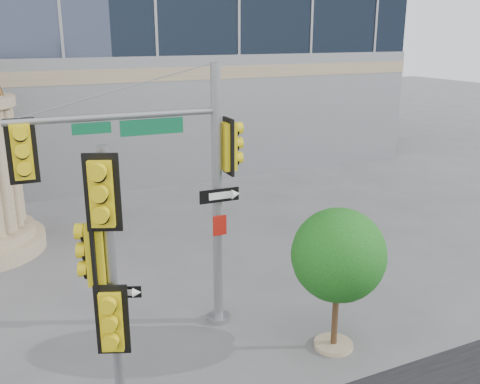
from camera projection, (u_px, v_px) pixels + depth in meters
name	position (u px, v px, depth m)	size (l,w,h in m)	color
ground	(261.00, 346.00, 12.46)	(120.00, 120.00, 0.00)	#545456
main_signal_pole	(169.00, 174.00, 12.01)	(4.95, 0.62, 6.38)	slate
secondary_signal_pole	(107.00, 271.00, 9.16)	(0.89, 0.87, 5.26)	slate
street_tree	(339.00, 258.00, 11.83)	(2.16, 2.11, 3.36)	#9C8769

